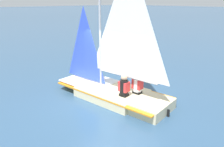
# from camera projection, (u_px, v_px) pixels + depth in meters

# --- Properties ---
(ground_plane) EXTENTS (260.00, 260.00, 0.00)m
(ground_plane) POSITION_uv_depth(u_px,v_px,m) (112.00, 97.00, 8.43)
(ground_plane) COLOR #2D4C6B
(sailboat_main) EXTENTS (4.70, 2.29, 5.10)m
(sailboat_main) POSITION_uv_depth(u_px,v_px,m) (113.00, 81.00, 8.18)
(sailboat_main) COLOR beige
(sailboat_main) RESTS_ON ground_plane
(sailor_helm) EXTENTS (0.37, 0.34, 1.16)m
(sailor_helm) POSITION_uv_depth(u_px,v_px,m) (124.00, 89.00, 7.58)
(sailor_helm) COLOR black
(sailor_helm) RESTS_ON ground_plane
(sailor_crew) EXTENTS (0.37, 0.34, 1.16)m
(sailor_crew) POSITION_uv_depth(u_px,v_px,m) (137.00, 86.00, 7.80)
(sailor_crew) COLOR black
(sailor_crew) RESTS_ON ground_plane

